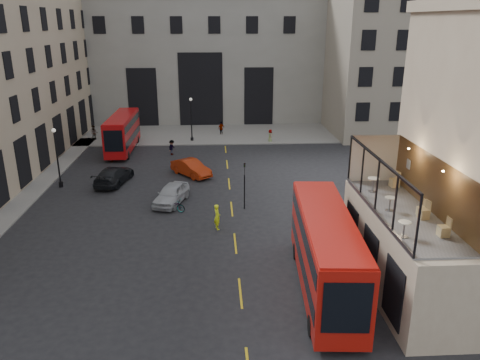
{
  "coord_description": "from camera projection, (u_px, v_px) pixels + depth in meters",
  "views": [
    {
      "loc": [
        -3.26,
        -22.05,
        14.06
      ],
      "look_at": [
        -1.44,
        10.26,
        3.0
      ],
      "focal_mm": 35.0,
      "sensor_mm": 36.0,
      "label": 1
    }
  ],
  "objects": [
    {
      "name": "bus_near",
      "position": [
        326.0,
        249.0,
        24.92
      ],
      "size": [
        3.32,
        11.3,
        4.45
      ],
      "color": "#A3120B",
      "rests_on": "ground"
    },
    {
      "name": "street_lamp_a",
      "position": [
        58.0,
        161.0,
        40.88
      ],
      "size": [
        0.36,
        0.36,
        5.33
      ],
      "color": "black",
      "rests_on": "ground"
    },
    {
      "name": "cafe_floor",
      "position": [
        403.0,
        213.0,
        24.43
      ],
      "size": [
        3.0,
        10.0,
        0.1
      ],
      "primitive_type": "cube",
      "color": "slate",
      "rests_on": "host_frontage"
    },
    {
      "name": "host_building_main",
      "position": [
        477.0,
        152.0,
        23.56
      ],
      "size": [
        7.26,
        11.4,
        15.1
      ],
      "color": "#BDAA8D",
      "rests_on": "ground"
    },
    {
      "name": "building_right",
      "position": [
        391.0,
        50.0,
        61.02
      ],
      "size": [
        16.6,
        18.6,
        20.0
      ],
      "color": "gray",
      "rests_on": "ground"
    },
    {
      "name": "pedestrian_d",
      "position": [
        270.0,
        136.0,
        56.74
      ],
      "size": [
        0.6,
        0.83,
        1.57
      ],
      "primitive_type": "imported",
      "rotation": [
        0.0,
        0.0,
        1.71
      ],
      "color": "gray",
      "rests_on": "ground"
    },
    {
      "name": "cafe_chair_b",
      "position": [
        424.0,
        213.0,
        23.48
      ],
      "size": [
        0.52,
        0.52,
        0.96
      ],
      "color": "tan",
      "rests_on": "cafe_floor"
    },
    {
      "name": "host_frontage",
      "position": [
        398.0,
        252.0,
        25.17
      ],
      "size": [
        3.0,
        11.0,
        4.5
      ],
      "primitive_type": "cube",
      "color": "#BDAA8D",
      "rests_on": "ground"
    },
    {
      "name": "car_b",
      "position": [
        191.0,
        168.0,
        44.49
      ],
      "size": [
        4.18,
        4.6,
        1.52
      ],
      "primitive_type": "imported",
      "rotation": [
        0.0,
        0.0,
        0.69
      ],
      "color": "#9F2509",
      "rests_on": "ground"
    },
    {
      "name": "bus_far",
      "position": [
        123.0,
        131.0,
        52.52
      ],
      "size": [
        2.35,
        10.16,
        4.06
      ],
      "color": "#AF0C0E",
      "rests_on": "ground"
    },
    {
      "name": "pedestrian_e",
      "position": [
        112.0,
        154.0,
        48.85
      ],
      "size": [
        0.41,
        0.61,
        1.63
      ],
      "primitive_type": "imported",
      "rotation": [
        0.0,
        0.0,
        4.67
      ],
      "color": "gray",
      "rests_on": "ground"
    },
    {
      "name": "traffic_light_near",
      "position": [
        244.0,
        180.0,
        36.05
      ],
      "size": [
        0.16,
        0.2,
        3.8
      ],
      "color": "black",
      "rests_on": "ground"
    },
    {
      "name": "cafe_table_far",
      "position": [
        373.0,
        183.0,
        27.1
      ],
      "size": [
        0.66,
        0.66,
        0.83
      ],
      "color": "white",
      "rests_on": "cafe_floor"
    },
    {
      "name": "car_a",
      "position": [
        171.0,
        194.0,
        37.73
      ],
      "size": [
        3.12,
        4.96,
        1.57
      ],
      "primitive_type": "imported",
      "rotation": [
        0.0,
        0.0,
        -0.29
      ],
      "color": "#A4A8AD",
      "rests_on": "ground"
    },
    {
      "name": "bicycle",
      "position": [
        173.0,
        205.0,
        36.17
      ],
      "size": [
        2.06,
        1.36,
        1.02
      ],
      "primitive_type": "imported",
      "rotation": [
        0.0,
        0.0,
        1.19
      ],
      "color": "gray",
      "rests_on": "ground"
    },
    {
      "name": "car_c",
      "position": [
        114.0,
        175.0,
        42.31
      ],
      "size": [
        3.21,
        5.7,
        1.56
      ],
      "primitive_type": "imported",
      "rotation": [
        0.0,
        0.0,
        2.94
      ],
      "color": "black",
      "rests_on": "ground"
    },
    {
      "name": "cafe_table_near",
      "position": [
        404.0,
        227.0,
        21.43
      ],
      "size": [
        0.6,
        0.6,
        0.75
      ],
      "color": "silver",
      "rests_on": "cafe_floor"
    },
    {
      "name": "pedestrian_c",
      "position": [
        221.0,
        128.0,
        60.28
      ],
      "size": [
        1.08,
        0.95,
        1.75
      ],
      "primitive_type": "imported",
      "rotation": [
        0.0,
        0.0,
        3.78
      ],
      "color": "gray",
      "rests_on": "ground"
    },
    {
      "name": "pedestrian_a",
      "position": [
        94.0,
        133.0,
        57.21
      ],
      "size": [
        1.01,
        0.81,
        1.95
      ],
      "primitive_type": "imported",
      "rotation": [
        0.0,
        0.0,
        0.08
      ],
      "color": "gray",
      "rests_on": "ground"
    },
    {
      "name": "cafe_chair_a",
      "position": [
        444.0,
        231.0,
        21.56
      ],
      "size": [
        0.47,
        0.47,
        0.93
      ],
      "color": "tan",
      "rests_on": "cafe_floor"
    },
    {
      "name": "pavement_far",
      "position": [
        193.0,
        133.0,
        61.12
      ],
      "size": [
        40.0,
        12.0,
        0.12
      ],
      "primitive_type": "cube",
      "color": "slate",
      "rests_on": "ground"
    },
    {
      "name": "cafe_table_mid",
      "position": [
        390.0,
        202.0,
        24.42
      ],
      "size": [
        0.59,
        0.59,
        0.73
      ],
      "color": "beige",
      "rests_on": "cafe_floor"
    },
    {
      "name": "traffic_light_far",
      "position": [
        106.0,
        134.0,
        50.43
      ],
      "size": [
        0.16,
        0.2,
        3.8
      ],
      "color": "black",
      "rests_on": "ground"
    },
    {
      "name": "cyclist",
      "position": [
        217.0,
        217.0,
        32.98
      ],
      "size": [
        0.63,
        0.78,
        1.86
      ],
      "primitive_type": "imported",
      "rotation": [
        0.0,
        0.0,
        1.87
      ],
      "color": "#E9FC1A",
      "rests_on": "ground"
    },
    {
      "name": "cafe_chair_d",
      "position": [
        395.0,
        182.0,
        27.97
      ],
      "size": [
        0.55,
        0.55,
        0.95
      ],
      "color": "#DDBC7F",
      "rests_on": "cafe_floor"
    },
    {
      "name": "gateway",
      "position": [
        201.0,
        55.0,
        67.59
      ],
      "size": [
        35.0,
        10.6,
        18.0
      ],
      "color": "gray",
      "rests_on": "ground"
    },
    {
      "name": "pedestrian_b",
      "position": [
        172.0,
        147.0,
        51.37
      ],
      "size": [
        1.01,
        1.23,
        1.66
      ],
      "primitive_type": "imported",
      "rotation": [
        0.0,
        0.0,
        1.14
      ],
      "color": "gray",
      "rests_on": "ground"
    },
    {
      "name": "street_lamp_b",
      "position": [
        191.0,
        122.0,
        56.58
      ],
      "size": [
        0.36,
        0.36,
        5.33
      ],
      "color": "black",
      "rests_on": "ground"
    },
    {
      "name": "ground",
      "position": [
        277.0,
        292.0,
        25.56
      ],
      "size": [
        140.0,
        140.0,
        0.0
      ],
      "primitive_type": "plane",
      "color": "black",
      "rests_on": "ground"
    },
    {
      "name": "cafe_chair_c",
      "position": [
        422.0,
        210.0,
        23.92
      ],
      "size": [
        0.47,
        0.47,
        0.82
      ],
      "color": "#DBBC7E",
      "rests_on": "cafe_floor"
    }
  ]
}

